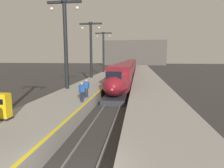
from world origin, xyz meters
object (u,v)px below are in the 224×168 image
Objects in this scene: station_column_far at (91,45)px; station_column_distant at (103,48)px; passenger_near_edge at (86,87)px; station_column_mid at (65,37)px; rolling_suitcase at (82,95)px; highspeed_train_main at (129,67)px; passenger_mid_platform at (82,90)px; ticket_machine_yellow at (4,107)px.

station_column_far reaches higher than station_column_distant.
station_column_far is 5.75× the size of passenger_near_edge.
passenger_near_edge is (3.61, -4.37, -5.01)m from station_column_mid.
highspeed_train_main is at bearing 86.20° from rolling_suitcase.
passenger_mid_platform is (3.73, -18.08, -4.82)m from station_column_far.
station_column_distant is at bearing -123.59° from highspeed_train_main.
station_column_mid is 11.84m from station_column_far.
highspeed_train_main is at bearing 56.41° from station_column_distant.
passenger_mid_platform reaches higher than rolling_suitcase.
passenger_mid_platform reaches higher than ticket_machine_yellow.
station_column_mid is 8.28m from rolling_suitcase.
ticket_machine_yellow is at bearing -97.19° from highspeed_train_main.
rolling_suitcase is at bearing -78.60° from station_column_far.
station_column_mid reaches higher than ticket_machine_yellow.
station_column_far reaches higher than passenger_near_edge.
ticket_machine_yellow is at bearing -124.82° from passenger_mid_platform.
station_column_mid is at bearing 124.33° from rolling_suitcase.
passenger_near_edge is 1.06× the size of ticket_machine_yellow.
station_column_far is 1.01× the size of station_column_distant.
highspeed_train_main is 33.81m from station_column_mid.
rolling_suitcase is (3.39, -28.97, -5.43)m from station_column_distant.
station_column_mid reaches higher than highspeed_train_main.
station_column_distant is 5.99× the size of ticket_machine_yellow.
passenger_near_edge is (3.61, -16.20, -4.82)m from station_column_far.
passenger_near_edge is at bearing -93.52° from highspeed_train_main.
station_column_mid reaches higher than station_column_distant.
ticket_machine_yellow is at bearing -116.28° from rolling_suitcase.
highspeed_train_main is 37.94m from rolling_suitcase.
rolling_suitcase is at bearing -110.67° from passenger_near_edge.
station_column_distant is at bearing 90.57° from ticket_machine_yellow.
station_column_mid is 12.30m from ticket_machine_yellow.
station_column_mid is at bearing -90.00° from station_column_far.
station_column_far is at bearing 101.67° from passenger_mid_platform.
rolling_suitcase is (-0.22, -0.59, -0.69)m from passenger_near_edge.
passenger_mid_platform is at bearing -74.94° from rolling_suitcase.
passenger_mid_platform is at bearing -78.33° from station_column_far.
passenger_near_edge and passenger_mid_platform have the same top height.
station_column_far is at bearing 90.00° from station_column_mid.
station_column_distant is at bearing 90.00° from station_column_mid.
passenger_mid_platform is (-2.17, -39.14, 0.06)m from highspeed_train_main.
passenger_mid_platform is at bearing -82.97° from station_column_distant.
highspeed_train_main is 75.89× the size of rolling_suitcase.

